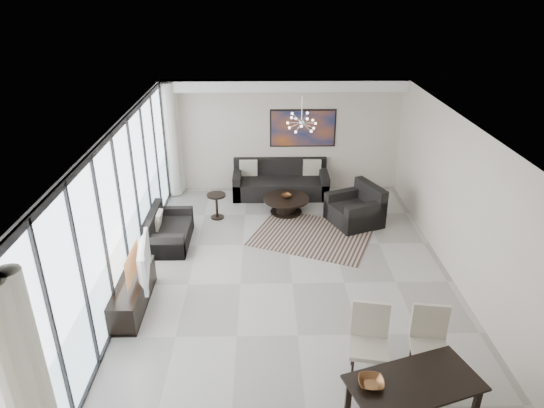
{
  "coord_description": "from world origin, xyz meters",
  "views": [
    {
      "loc": [
        -0.53,
        -7.47,
        5.1
      ],
      "look_at": [
        -0.36,
        0.79,
        1.25
      ],
      "focal_mm": 32.0,
      "sensor_mm": 36.0,
      "label": 1
    }
  ],
  "objects_px": {
    "sofa_main": "(280,184)",
    "dining_table": "(414,387)",
    "tv_console": "(133,293)",
    "television": "(139,261)",
    "coffee_table": "(286,204)"
  },
  "relations": [
    {
      "from": "coffee_table",
      "to": "television",
      "type": "relative_size",
      "value": 0.94
    },
    {
      "from": "sofa_main",
      "to": "tv_console",
      "type": "distance_m",
      "value": 5.4
    },
    {
      "from": "coffee_table",
      "to": "television",
      "type": "bearing_deg",
      "value": -126.58
    },
    {
      "from": "dining_table",
      "to": "sofa_main",
      "type": "bearing_deg",
      "value": 100.78
    },
    {
      "from": "coffee_table",
      "to": "sofa_main",
      "type": "bearing_deg",
      "value": 95.15
    },
    {
      "from": "sofa_main",
      "to": "dining_table",
      "type": "distance_m",
      "value": 7.31
    },
    {
      "from": "sofa_main",
      "to": "tv_console",
      "type": "bearing_deg",
      "value": -119.79
    },
    {
      "from": "tv_console",
      "to": "television",
      "type": "distance_m",
      "value": 0.61
    },
    {
      "from": "sofa_main",
      "to": "television",
      "type": "height_order",
      "value": "television"
    },
    {
      "from": "coffee_table",
      "to": "sofa_main",
      "type": "relative_size",
      "value": 0.45
    },
    {
      "from": "coffee_table",
      "to": "tv_console",
      "type": "height_order",
      "value": "tv_console"
    },
    {
      "from": "dining_table",
      "to": "tv_console",
      "type": "bearing_deg",
      "value": 148.46
    },
    {
      "from": "sofa_main",
      "to": "tv_console",
      "type": "height_order",
      "value": "sofa_main"
    },
    {
      "from": "sofa_main",
      "to": "dining_table",
      "type": "bearing_deg",
      "value": -79.22
    },
    {
      "from": "tv_console",
      "to": "sofa_main",
      "type": "bearing_deg",
      "value": 60.21
    }
  ]
}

